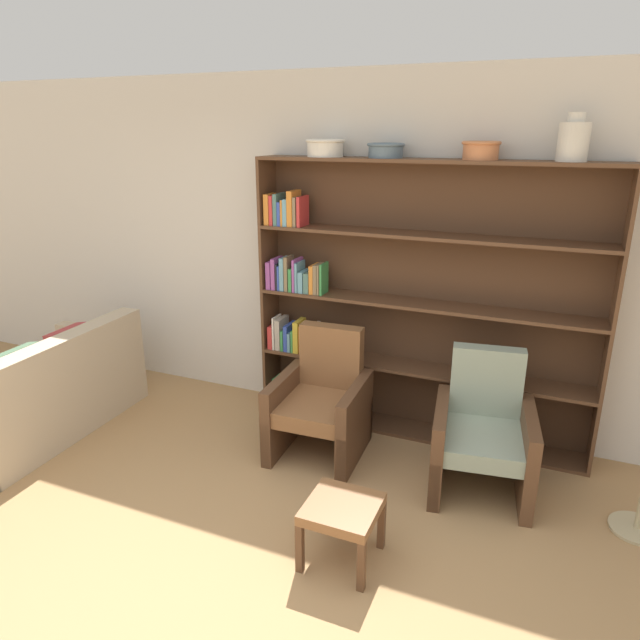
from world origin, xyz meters
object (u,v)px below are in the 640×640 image
at_px(bowl_sage, 325,147).
at_px(footstool, 342,514).
at_px(bowl_stoneware, 481,149).
at_px(vase_tall, 574,140).
at_px(armchair_cushioned, 483,433).
at_px(bowl_brass, 386,149).
at_px(bookshelf, 392,308).
at_px(armchair_leather, 322,402).
at_px(couch, 37,397).

bearing_deg(bowl_sage, footstool, -64.25).
height_order(bowl_stoneware, vase_tall, vase_tall).
relative_size(armchair_cushioned, footstool, 2.33).
bearing_deg(bowl_sage, bowl_brass, -0.00).
relative_size(vase_tall, footstool, 0.74).
bearing_deg(bowl_stoneware, bookshelf, 177.31).
height_order(armchair_cushioned, footstool, armchair_cushioned).
bearing_deg(bookshelf, armchair_leather, -122.92).
relative_size(bowl_sage, vase_tall, 0.98).
xyz_separation_m(couch, armchair_cushioned, (3.36, 0.64, 0.09)).
bearing_deg(bowl_sage, bookshelf, 2.78).
bearing_deg(bookshelf, armchair_cushioned, -34.16).
bearing_deg(couch, bowl_sage, -61.50).
xyz_separation_m(bowl_brass, couch, (-2.46, -1.16, -1.88)).
height_order(bowl_sage, footstool, bowl_sage).
bearing_deg(bowl_sage, armchair_cushioned, -21.07).
height_order(vase_tall, couch, vase_tall).
xyz_separation_m(armchair_cushioned, footstool, (-0.61, -1.04, -0.09)).
bearing_deg(armchair_cushioned, bookshelf, -42.51).
xyz_separation_m(bookshelf, bowl_brass, (-0.09, -0.03, 1.17)).
distance_m(bookshelf, bowl_sage, 1.31).
relative_size(bowl_stoneware, vase_tall, 0.88).
distance_m(bowl_stoneware, footstool, 2.48).
relative_size(bowl_sage, bowl_stoneware, 1.12).
distance_m(bowl_sage, bowl_stoneware, 1.12).
xyz_separation_m(bowl_stoneware, couch, (-3.11, -1.16, -1.89)).
xyz_separation_m(bowl_sage, armchair_cushioned, (1.37, -0.53, -1.80)).
xyz_separation_m(vase_tall, armchair_leather, (-1.49, -0.53, -1.86)).
distance_m(bookshelf, footstool, 1.76).
bearing_deg(bookshelf, vase_tall, -1.36).
distance_m(vase_tall, armchair_leather, 2.44).
bearing_deg(armchair_cushioned, bowl_stoneware, -73.31).
xyz_separation_m(couch, footstool, (2.75, -0.41, 0.00)).
bearing_deg(bowl_brass, armchair_leather, -117.23).
bearing_deg(bookshelf, couch, -154.95).
relative_size(bookshelf, footstool, 6.55).
distance_m(vase_tall, armchair_cushioned, 1.96).
distance_m(armchair_leather, footstool, 1.19).
distance_m(bookshelf, bowl_stoneware, 1.31).
height_order(bookshelf, footstool, bookshelf).
relative_size(bowl_stoneware, armchair_cushioned, 0.28).
relative_size(bowl_stoneware, armchair_leather, 0.28).
bearing_deg(bowl_stoneware, vase_tall, 0.00).
bearing_deg(bowl_brass, bowl_sage, 180.00).
xyz_separation_m(bowl_stoneware, armchair_cushioned, (0.25, -0.53, -1.80)).
distance_m(bowl_sage, bowl_brass, 0.46).
bearing_deg(footstool, armchair_leather, 118.38).
bearing_deg(footstool, bowl_sage, 115.75).
bearing_deg(footstool, bowl_brass, 100.58).
height_order(bowl_brass, footstool, bowl_brass).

